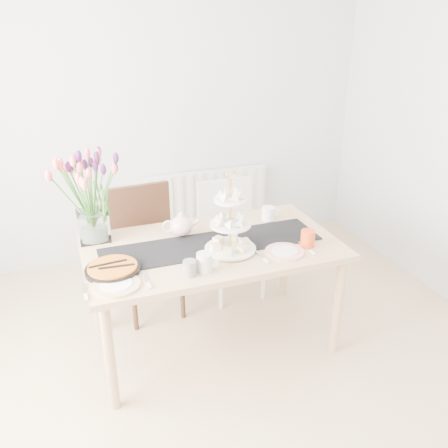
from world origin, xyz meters
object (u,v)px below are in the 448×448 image
object	(u,v)px
chair_white	(230,229)
plate_right	(285,252)
teapot	(181,226)
mug_white	(204,262)
radiator	(206,202)
plate_left	(116,285)
dining_table	(212,255)
chair_brown	(145,241)
cake_stand	(230,231)
tulip_vase	(88,183)
cream_jug	(268,214)
tart_tin	(113,269)
mug_grey	(190,268)
mug_orange	(308,238)

from	to	relation	value
chair_white	plate_right	bearing A→B (deg)	-90.29
teapot	mug_white	bearing A→B (deg)	-77.21
radiator	plate_left	bearing A→B (deg)	-121.48
teapot	plate_right	xyz separation A→B (m)	(0.53, -0.45, -0.07)
plate_left	dining_table	bearing A→B (deg)	24.58
teapot	mug_white	size ratio (longest dim) A/B	2.18
chair_brown	cake_stand	distance (m)	0.88
cake_stand	plate_right	size ratio (longest dim) A/B	1.94
tulip_vase	cream_jug	size ratio (longest dim) A/B	7.29
cake_stand	plate_right	distance (m)	0.36
cake_stand	cream_jug	world-z (taller)	cake_stand
chair_white	tart_tin	distance (m)	1.28
chair_brown	tart_tin	size ratio (longest dim) A/B	3.03
dining_table	cream_jug	bearing A→B (deg)	25.26
cake_stand	cream_jug	distance (m)	0.56
tulip_vase	teapot	bearing A→B (deg)	-15.21
mug_grey	mug_white	world-z (taller)	mug_white
cake_stand	mug_grey	xyz separation A→B (m)	(-0.32, -0.20, -0.09)
mug_orange	plate_left	distance (m)	1.21
tart_tin	mug_orange	distance (m)	1.20
mug_orange	tart_tin	bearing A→B (deg)	138.46
radiator	chair_white	bearing A→B (deg)	-94.55
mug_grey	mug_orange	size ratio (longest dim) A/B	0.85
tulip_vase	mug_orange	distance (m)	1.41
chair_brown	plate_left	xyz separation A→B (m)	(-0.33, -0.89, 0.20)
chair_white	cream_jug	bearing A→B (deg)	-72.34
teapot	chair_brown	bearing A→B (deg)	126.14
cream_jug	mug_white	xyz separation A→B (m)	(-0.65, -0.54, 0.01)
radiator	tulip_vase	distance (m)	1.72
cream_jug	tart_tin	xyz separation A→B (m)	(-1.14, -0.37, -0.03)
cake_stand	tart_tin	bearing A→B (deg)	-178.86
plate_right	mug_white	bearing A→B (deg)	-175.46
mug_white	tulip_vase	bearing A→B (deg)	158.34
radiator	plate_left	size ratio (longest dim) A/B	4.62
mug_orange	cake_stand	bearing A→B (deg)	130.37
chair_white	radiator	bearing A→B (deg)	83.76
dining_table	mug_grey	xyz separation A→B (m)	(-0.24, -0.32, 0.12)
tart_tin	mug_white	xyz separation A→B (m)	(0.49, -0.17, 0.04)
plate_left	plate_right	distance (m)	1.03
chair_white	mug_grey	size ratio (longest dim) A/B	10.02
tulip_vase	teapot	size ratio (longest dim) A/B	2.94
radiator	mug_orange	size ratio (longest dim) A/B	11.33
teapot	mug_orange	distance (m)	0.82
tulip_vase	cream_jug	bearing A→B (deg)	-4.96
cake_stand	plate_left	distance (m)	0.76
dining_table	mug_grey	size ratio (longest dim) A/B	17.70
mug_grey	tulip_vase	bearing A→B (deg)	85.45
dining_table	chair_brown	distance (m)	0.69
cake_stand	plate_right	bearing A→B (deg)	-24.67
chair_white	plate_right	world-z (taller)	chair_white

